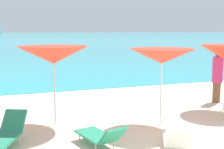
{
  "coord_description": "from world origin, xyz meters",
  "views": [
    {
      "loc": [
        -3.94,
        -4.11,
        2.55
      ],
      "look_at": [
        -0.94,
        4.44,
        1.2
      ],
      "focal_mm": 47.04,
      "sensor_mm": 36.0,
      "label": 1
    }
  ],
  "objects": [
    {
      "name": "lounge_chair_5",
      "position": [
        -0.69,
        1.01,
        0.31
      ],
      "size": [
        1.08,
        1.39,
        0.73
      ],
      "rotation": [
        0.0,
        0.0,
        2.66
      ],
      "color": "white",
      "rests_on": "ground_plane"
    },
    {
      "name": "ocean_water",
      "position": [
        0.0,
        228.07,
        0.01
      ],
      "size": [
        650.0,
        440.0,
        0.02
      ],
      "primitive_type": "cube",
      "color": "#2DADBC",
      "rests_on": "ground_plane"
    },
    {
      "name": "beachgoer_1",
      "position": [
        3.03,
        4.4,
        0.99
      ],
      "size": [
        0.37,
        0.37,
        1.88
      ],
      "rotation": [
        0.0,
        0.0,
        3.97
      ],
      "color": "brown",
      "rests_on": "ground_plane"
    },
    {
      "name": "umbrella_1",
      "position": [
        -2.84,
        3.73,
        1.91
      ],
      "size": [
        2.02,
        2.02,
        2.15
      ],
      "color": "silver",
      "rests_on": "ground_plane"
    },
    {
      "name": "ground_plane",
      "position": [
        0.0,
        10.0,
        -0.15
      ],
      "size": [
        50.0,
        100.0,
        0.3
      ],
      "primitive_type": "cube",
      "color": "beige"
    },
    {
      "name": "umbrella_2",
      "position": [
        -0.12,
        2.78,
        1.88
      ],
      "size": [
        1.82,
        1.82,
        2.09
      ],
      "color": "silver",
      "rests_on": "ground_plane"
    },
    {
      "name": "lounge_chair_2",
      "position": [
        -4.11,
        2.56,
        0.3
      ],
      "size": [
        1.08,
        1.51,
        0.68
      ],
      "rotation": [
        0.0,
        0.0,
        -0.42
      ],
      "color": "#268C66",
      "rests_on": "ground_plane"
    },
    {
      "name": "lounge_chair_0",
      "position": [
        -2.14,
        1.78,
        0.28
      ],
      "size": [
        0.87,
        1.52,
        0.63
      ],
      "rotation": [
        0.0,
        0.0,
        3.4
      ],
      "color": "#268C66",
      "rests_on": "ground_plane"
    }
  ]
}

